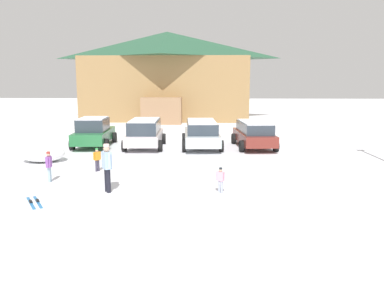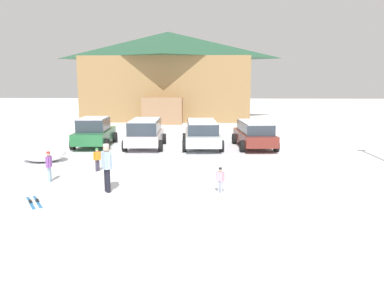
% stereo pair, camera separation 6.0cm
% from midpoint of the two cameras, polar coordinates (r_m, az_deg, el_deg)
% --- Properties ---
extents(ground, '(160.00, 160.00, 0.00)m').
position_cam_midpoint_polar(ground, '(10.62, -8.32, -11.22)').
color(ground, silver).
extents(ski_lodge, '(16.77, 11.82, 8.88)m').
position_cam_midpoint_polar(ski_lodge, '(39.70, -3.81, 10.44)').
color(ski_lodge, '#977446').
rests_on(ski_lodge, ground).
extents(parked_green_coupe, '(2.39, 4.45, 1.70)m').
position_cam_midpoint_polar(parked_green_coupe, '(22.73, -14.79, 1.79)').
color(parked_green_coupe, '#266C3B').
rests_on(parked_green_coupe, ground).
extents(parked_white_suv, '(2.33, 4.28, 1.64)m').
position_cam_midpoint_polar(parked_white_suv, '(21.67, -7.28, 1.76)').
color(parked_white_suv, white).
rests_on(parked_white_suv, ground).
extents(parked_silver_wagon, '(2.48, 4.90, 1.57)m').
position_cam_midpoint_polar(parked_silver_wagon, '(21.56, 1.37, 1.72)').
color(parked_silver_wagon, silver).
rests_on(parked_silver_wagon, ground).
extents(parked_maroon_van, '(2.40, 4.60, 1.53)m').
position_cam_midpoint_polar(parked_maroon_van, '(21.79, 9.33, 1.62)').
color(parked_maroon_van, maroon).
rests_on(parked_maroon_van, ground).
extents(skier_adult_in_blue_parka, '(0.42, 0.53, 1.67)m').
position_cam_midpoint_polar(skier_adult_in_blue_parka, '(13.05, -12.96, -3.15)').
color(skier_adult_in_blue_parka, black).
rests_on(skier_adult_in_blue_parka, ground).
extents(skier_child_in_orange_jacket, '(0.26, 0.30, 0.99)m').
position_cam_midpoint_polar(skier_child_in_orange_jacket, '(16.29, -14.37, -2.12)').
color(skier_child_in_orange_jacket, '#3C384B').
rests_on(skier_child_in_orange_jacket, ground).
extents(skier_child_in_pink_snowsuit, '(0.31, 0.20, 0.89)m').
position_cam_midpoint_polar(skier_child_in_pink_snowsuit, '(12.70, 4.24, -5.32)').
color(skier_child_in_pink_snowsuit, '#A0A9C4').
rests_on(skier_child_in_pink_snowsuit, ground).
extents(skier_child_in_purple_jacket, '(0.20, 0.43, 1.16)m').
position_cam_midpoint_polar(skier_child_in_purple_jacket, '(15.07, -21.07, -2.99)').
color(skier_child_in_purple_jacket, '#96B5C8').
rests_on(skier_child_in_purple_jacket, ground).
extents(pair_of_skis, '(1.00, 1.30, 0.08)m').
position_cam_midpoint_polar(pair_of_skis, '(12.83, -23.03, -8.15)').
color(pair_of_skis, '#286DAF').
rests_on(pair_of_skis, ground).
extents(plowed_snow_pile, '(2.07, 1.66, 0.78)m').
position_cam_midpoint_polar(plowed_snow_pile, '(19.12, -21.85, -1.35)').
color(plowed_snow_pile, white).
rests_on(plowed_snow_pile, ground).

